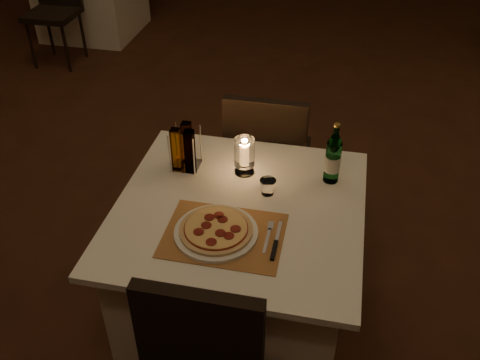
% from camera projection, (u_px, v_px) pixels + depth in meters
% --- Properties ---
extents(floor, '(8.00, 10.00, 0.02)m').
position_uv_depth(floor, '(264.00, 221.00, 3.23)').
color(floor, '#422115').
rests_on(floor, ground).
extents(main_table, '(1.00, 1.00, 0.74)m').
position_uv_depth(main_table, '(239.00, 270.00, 2.38)').
color(main_table, white).
rests_on(main_table, ground).
extents(chair_far, '(0.42, 0.42, 0.90)m').
position_uv_depth(chair_far, '(267.00, 151.00, 2.84)').
color(chair_far, black).
rests_on(chair_far, ground).
extents(placemat, '(0.45, 0.34, 0.00)m').
position_uv_depth(placemat, '(224.00, 235.00, 2.02)').
color(placemat, '#A86F3A').
rests_on(placemat, main_table).
extents(plate, '(0.32, 0.32, 0.01)m').
position_uv_depth(plate, '(216.00, 232.00, 2.02)').
color(plate, white).
rests_on(plate, placemat).
extents(pizza, '(0.28, 0.28, 0.02)m').
position_uv_depth(pizza, '(216.00, 229.00, 2.01)').
color(pizza, '#D8B77F').
rests_on(pizza, plate).
extents(fork, '(0.02, 0.18, 0.00)m').
position_uv_depth(fork, '(268.00, 235.00, 2.02)').
color(fork, silver).
rests_on(fork, placemat).
extents(knife, '(0.02, 0.22, 0.01)m').
position_uv_depth(knife, '(275.00, 246.00, 1.96)').
color(knife, black).
rests_on(knife, placemat).
extents(tumbler, '(0.07, 0.07, 0.07)m').
position_uv_depth(tumbler, '(268.00, 187.00, 2.21)').
color(tumbler, white).
rests_on(tumbler, main_table).
extents(water_bottle, '(0.07, 0.07, 0.28)m').
position_uv_depth(water_bottle, '(333.00, 159.00, 2.24)').
color(water_bottle, '#57A165').
rests_on(water_bottle, main_table).
extents(hurricane_candle, '(0.09, 0.09, 0.17)m').
position_uv_depth(hurricane_candle, '(244.00, 153.00, 2.29)').
color(hurricane_candle, white).
rests_on(hurricane_candle, main_table).
extents(cruet_caddy, '(0.12, 0.12, 0.21)m').
position_uv_depth(cruet_caddy, '(185.00, 149.00, 2.32)').
color(cruet_caddy, white).
rests_on(cruet_caddy, main_table).
extents(neighbor_chair_la, '(0.42, 0.42, 0.90)m').
position_uv_depth(neighbor_chair_la, '(55.00, 1.00, 4.79)').
color(neighbor_chair_la, black).
rests_on(neighbor_chair_la, ground).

